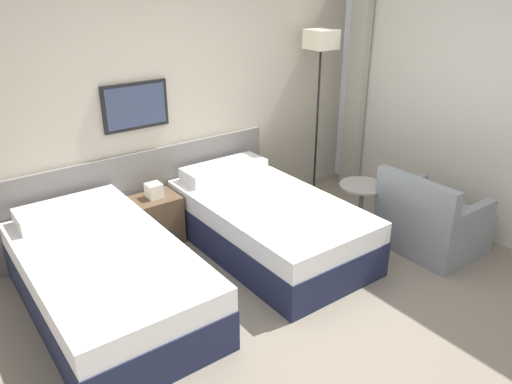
% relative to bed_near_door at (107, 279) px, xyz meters
% --- Properties ---
extents(ground_plane, '(16.00, 16.00, 0.00)m').
position_rel_bed_near_door_xyz_m(ground_plane, '(1.32, -0.91, -0.27)').
color(ground_plane, slate).
extents(wall_headboard, '(10.00, 0.10, 2.70)m').
position_rel_bed_near_door_xyz_m(wall_headboard, '(1.29, 1.04, 1.03)').
color(wall_headboard, '#B7AD99').
rests_on(wall_headboard, ground_plane).
extents(wall_window, '(0.21, 4.43, 2.70)m').
position_rel_bed_near_door_xyz_m(wall_window, '(3.52, -1.09, 1.07)').
color(wall_window, white).
rests_on(wall_window, ground_plane).
extents(bed_near_door, '(1.11, 1.98, 0.65)m').
position_rel_bed_near_door_xyz_m(bed_near_door, '(0.00, 0.00, 0.00)').
color(bed_near_door, '#1E233D').
rests_on(bed_near_door, ground_plane).
extents(bed_near_window, '(1.11, 1.98, 0.65)m').
position_rel_bed_near_door_xyz_m(bed_near_window, '(1.59, 0.00, 0.00)').
color(bed_near_window, '#1E233D').
rests_on(bed_near_window, ground_plane).
extents(nightstand, '(0.44, 0.36, 0.62)m').
position_rel_bed_near_door_xyz_m(nightstand, '(0.79, 0.75, -0.02)').
color(nightstand, brown).
rests_on(nightstand, ground_plane).
extents(floor_lamp, '(0.29, 0.29, 1.90)m').
position_rel_bed_near_door_xyz_m(floor_lamp, '(2.85, 0.71, 1.38)').
color(floor_lamp, black).
rests_on(floor_lamp, ground_plane).
extents(side_table, '(0.46, 0.46, 0.53)m').
position_rel_bed_near_door_xyz_m(side_table, '(2.55, -0.30, 0.10)').
color(side_table, gray).
rests_on(side_table, ground_plane).
extents(armchair, '(0.76, 0.85, 0.79)m').
position_rel_bed_near_door_xyz_m(armchair, '(2.85, -0.92, -0.01)').
color(armchair, gray).
rests_on(armchair, ground_plane).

